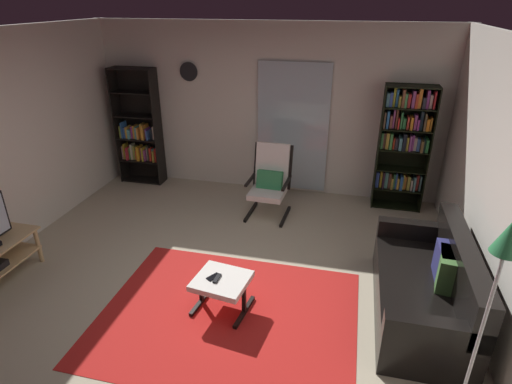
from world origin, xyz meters
TOP-DOWN VIEW (x-y plane):
  - ground_plane at (0.00, 0.00)m, footprint 7.02×7.02m
  - wall_back at (0.00, 2.90)m, footprint 5.60×0.06m
  - glass_door_panel at (0.42, 2.83)m, footprint 1.10×0.01m
  - area_rug at (0.30, -0.28)m, footprint 2.53×1.99m
  - bookshelf_near_tv at (-2.11, 2.68)m, footprint 0.72×0.30m
  - bookshelf_near_sofa at (2.06, 2.65)m, footprint 0.71×0.30m
  - leather_sofa at (2.19, 0.21)m, footprint 0.81×1.76m
  - lounge_armchair at (0.25, 2.00)m, footprint 0.59×0.67m
  - ottoman at (0.21, -0.18)m, footprint 0.58×0.55m
  - tv_remote at (0.17, -0.20)m, footprint 0.05×0.15m
  - cell_phone at (0.13, -0.18)m, footprint 0.13×0.15m
  - floor_lamp_by_sofa at (2.30, -0.95)m, footprint 0.22×0.22m
  - wall_clock at (-1.23, 2.82)m, footprint 0.29×0.03m

SIDE VIEW (x-z plane):
  - ground_plane at x=0.00m, z-range 0.00..0.00m
  - area_rug at x=0.30m, z-range 0.00..0.01m
  - ottoman at x=0.21m, z-range 0.12..0.49m
  - leather_sofa at x=2.19m, z-range -0.11..0.73m
  - cell_phone at x=0.13m, z-range 0.37..0.38m
  - tv_remote at x=0.17m, z-range 0.37..0.39m
  - lounge_armchair at x=0.25m, z-range 0.02..1.05m
  - bookshelf_near_tv at x=-2.11m, z-range -0.10..1.81m
  - bookshelf_near_sofa at x=2.06m, z-range 0.10..1.92m
  - glass_door_panel at x=0.42m, z-range 0.05..2.05m
  - wall_back at x=0.00m, z-range 0.00..2.60m
  - floor_lamp_by_sofa at x=2.30m, z-range 0.50..2.22m
  - wall_clock at x=-1.23m, z-range 1.71..2.00m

